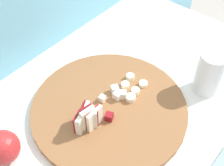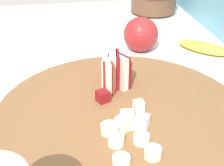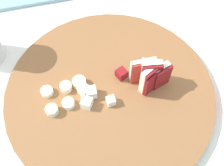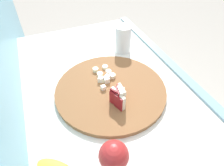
% 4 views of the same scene
% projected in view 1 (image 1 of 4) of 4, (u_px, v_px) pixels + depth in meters
% --- Properties ---
extents(tile_backsplash, '(2.40, 0.04, 1.32)m').
position_uv_depth(tile_backsplash, '(27.00, 114.00, 1.12)').
color(tile_backsplash, '#6BADC6').
rests_on(tile_backsplash, ground).
extents(cutting_board, '(0.43, 0.43, 0.02)m').
position_uv_depth(cutting_board, '(109.00, 108.00, 0.83)').
color(cutting_board, brown).
rests_on(cutting_board, tiled_countertop).
extents(apple_wedge_fan, '(0.08, 0.06, 0.07)m').
position_uv_depth(apple_wedge_fan, '(87.00, 118.00, 0.76)').
color(apple_wedge_fan, maroon).
rests_on(apple_wedge_fan, cutting_board).
extents(apple_dice_pile, '(0.11, 0.08, 0.02)m').
position_uv_depth(apple_dice_pile, '(115.00, 98.00, 0.83)').
color(apple_dice_pile, white).
rests_on(apple_dice_pile, cutting_board).
extents(banana_slice_rows, '(0.10, 0.08, 0.02)m').
position_uv_depth(banana_slice_rows, '(130.00, 88.00, 0.86)').
color(banana_slice_rows, beige).
rests_on(banana_slice_rows, cutting_board).
extents(small_jar, '(0.08, 0.08, 0.13)m').
position_uv_depth(small_jar, '(209.00, 73.00, 0.85)').
color(small_jar, white).
rests_on(small_jar, tiled_countertop).
extents(whole_apple, '(0.08, 0.08, 0.08)m').
position_uv_depth(whole_apple, '(2.00, 148.00, 0.71)').
color(whole_apple, '#A32323').
rests_on(whole_apple, tiled_countertop).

